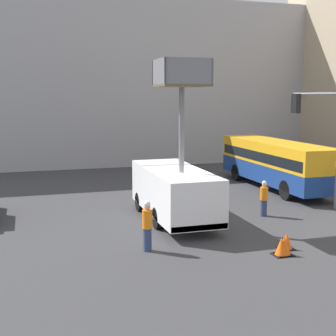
{
  "coord_description": "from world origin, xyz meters",
  "views": [
    {
      "loc": [
        -6.9,
        -19.8,
        5.75
      ],
      "look_at": [
        -0.42,
        1.34,
        2.35
      ],
      "focal_mm": 50.0,
      "sensor_mm": 36.0,
      "label": 1
    }
  ],
  "objects_px": {
    "road_worker_directing": "(264,199)",
    "traffic_cone_near_truck": "(284,246)",
    "traffic_light_pole": "(324,129)",
    "city_bus": "(275,161)",
    "road_worker_near_truck": "(147,226)",
    "traffic_cone_far_side": "(281,247)",
    "traffic_cone_mid_road": "(287,242)",
    "utility_truck": "(174,188)"
  },
  "relations": [
    {
      "from": "city_bus",
      "to": "traffic_cone_near_truck",
      "type": "relative_size",
      "value": 14.41
    },
    {
      "from": "city_bus",
      "to": "road_worker_directing",
      "type": "relative_size",
      "value": 5.95
    },
    {
      "from": "road_worker_directing",
      "to": "traffic_cone_near_truck",
      "type": "height_order",
      "value": "road_worker_directing"
    },
    {
      "from": "traffic_cone_far_side",
      "to": "road_worker_directing",
      "type": "bearing_deg",
      "value": 67.94
    },
    {
      "from": "utility_truck",
      "to": "traffic_cone_near_truck",
      "type": "distance_m",
      "value": 6.28
    },
    {
      "from": "traffic_cone_mid_road",
      "to": "traffic_light_pole",
      "type": "bearing_deg",
      "value": 44.56
    },
    {
      "from": "road_worker_near_truck",
      "to": "road_worker_directing",
      "type": "height_order",
      "value": "road_worker_near_truck"
    },
    {
      "from": "traffic_cone_near_truck",
      "to": "traffic_cone_mid_road",
      "type": "bearing_deg",
      "value": 51.92
    },
    {
      "from": "road_worker_directing",
      "to": "traffic_cone_mid_road",
      "type": "relative_size",
      "value": 2.75
    },
    {
      "from": "utility_truck",
      "to": "city_bus",
      "type": "height_order",
      "value": "utility_truck"
    },
    {
      "from": "road_worker_near_truck",
      "to": "traffic_cone_far_side",
      "type": "bearing_deg",
      "value": 24.76
    },
    {
      "from": "road_worker_directing",
      "to": "traffic_light_pole",
      "type": "bearing_deg",
      "value": 179.13
    },
    {
      "from": "traffic_cone_mid_road",
      "to": "traffic_cone_far_side",
      "type": "bearing_deg",
      "value": -134.8
    },
    {
      "from": "traffic_cone_near_truck",
      "to": "traffic_cone_mid_road",
      "type": "relative_size",
      "value": 1.13
    },
    {
      "from": "road_worker_directing",
      "to": "traffic_cone_mid_road",
      "type": "distance_m",
      "value": 5.01
    },
    {
      "from": "traffic_light_pole",
      "to": "road_worker_near_truck",
      "type": "height_order",
      "value": "traffic_light_pole"
    },
    {
      "from": "traffic_cone_far_side",
      "to": "city_bus",
      "type": "bearing_deg",
      "value": 61.34
    },
    {
      "from": "traffic_cone_near_truck",
      "to": "traffic_cone_far_side",
      "type": "bearing_deg",
      "value": -174.78
    },
    {
      "from": "utility_truck",
      "to": "traffic_cone_far_side",
      "type": "height_order",
      "value": "utility_truck"
    },
    {
      "from": "city_bus",
      "to": "road_worker_near_truck",
      "type": "relative_size",
      "value": 5.38
    },
    {
      "from": "road_worker_directing",
      "to": "traffic_cone_mid_road",
      "type": "height_order",
      "value": "road_worker_directing"
    },
    {
      "from": "city_bus",
      "to": "traffic_cone_near_truck",
      "type": "distance_m",
      "value": 12.89
    },
    {
      "from": "traffic_light_pole",
      "to": "road_worker_near_truck",
      "type": "xyz_separation_m",
      "value": [
        -9.87,
        -3.35,
        -3.19
      ]
    },
    {
      "from": "utility_truck",
      "to": "traffic_cone_mid_road",
      "type": "bearing_deg",
      "value": -61.09
    },
    {
      "from": "city_bus",
      "to": "traffic_cone_mid_road",
      "type": "height_order",
      "value": "city_bus"
    },
    {
      "from": "utility_truck",
      "to": "road_worker_near_truck",
      "type": "relative_size",
      "value": 3.79
    },
    {
      "from": "city_bus",
      "to": "road_worker_near_truck",
      "type": "bearing_deg",
      "value": 128.37
    },
    {
      "from": "traffic_light_pole",
      "to": "traffic_cone_near_truck",
      "type": "height_order",
      "value": "traffic_light_pole"
    },
    {
      "from": "traffic_cone_mid_road",
      "to": "traffic_cone_far_side",
      "type": "relative_size",
      "value": 0.93
    },
    {
      "from": "traffic_light_pole",
      "to": "traffic_cone_far_side",
      "type": "relative_size",
      "value": 9.02
    },
    {
      "from": "traffic_cone_mid_road",
      "to": "city_bus",
      "type": "bearing_deg",
      "value": 62.38
    },
    {
      "from": "traffic_cone_mid_road",
      "to": "traffic_cone_far_side",
      "type": "xyz_separation_m",
      "value": [
        -0.56,
        -0.56,
        0.02
      ]
    },
    {
      "from": "city_bus",
      "to": "traffic_cone_near_truck",
      "type": "xyz_separation_m",
      "value": [
        -6.05,
        -11.29,
        -1.42
      ]
    },
    {
      "from": "traffic_cone_far_side",
      "to": "traffic_cone_near_truck",
      "type": "bearing_deg",
      "value": 5.22
    },
    {
      "from": "traffic_cone_near_truck",
      "to": "road_worker_near_truck",
      "type": "bearing_deg",
      "value": 157.81
    },
    {
      "from": "city_bus",
      "to": "traffic_cone_far_side",
      "type": "xyz_separation_m",
      "value": [
        -6.18,
        -11.3,
        -1.44
      ]
    },
    {
      "from": "traffic_cone_near_truck",
      "to": "traffic_cone_mid_road",
      "type": "height_order",
      "value": "traffic_cone_near_truck"
    },
    {
      "from": "traffic_light_pole",
      "to": "city_bus",
      "type": "bearing_deg",
      "value": 82.02
    },
    {
      "from": "utility_truck",
      "to": "city_bus",
      "type": "xyz_separation_m",
      "value": [
        8.45,
        5.62,
        0.18
      ]
    },
    {
      "from": "traffic_light_pole",
      "to": "traffic_cone_mid_road",
      "type": "xyz_separation_m",
      "value": [
        -4.77,
        -4.7,
        -3.87
      ]
    },
    {
      "from": "road_worker_directing",
      "to": "traffic_cone_near_truck",
      "type": "bearing_deg",
      "value": 68.5
    },
    {
      "from": "utility_truck",
      "to": "road_worker_near_truck",
      "type": "height_order",
      "value": "utility_truck"
    }
  ]
}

